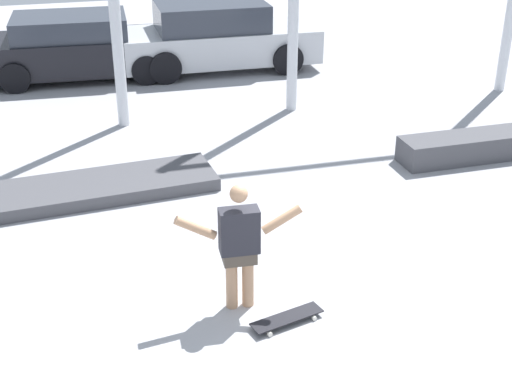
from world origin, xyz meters
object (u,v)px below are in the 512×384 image
parked_car_silver (217,37)px  manual_pad (98,187)px  parked_car_black (78,47)px  skateboarder (239,242)px  grind_box (477,146)px  skateboard (287,318)px

parked_car_silver → manual_pad: bearing=-117.0°
parked_car_black → parked_car_silver: 3.07m
skateboarder → parked_car_black: 9.47m
grind_box → manual_pad: (-6.09, 0.27, -0.11)m
parked_car_black → skateboard: bearing=-77.3°
grind_box → parked_car_silver: (-2.97, 6.20, 0.52)m
skateboard → manual_pad: bearing=99.9°
grind_box → parked_car_silver: 6.89m
skateboard → grind_box: size_ratio=0.32×
skateboard → parked_car_silver: bearing=67.0°
skateboarder → grind_box: skateboarder is taller
skateboard → manual_pad: (-1.73, 3.76, 0.03)m
skateboarder → manual_pad: skateboarder is taller
skateboarder → grind_box: bearing=36.1°
skateboarder → parked_car_black: (-1.27, 9.38, -0.14)m
skateboard → grind_box: grind_box is taller
grind_box → parked_car_silver: bearing=115.6°
manual_pad → parked_car_silver: (3.12, 5.92, 0.63)m
skateboard → parked_car_black: size_ratio=0.19×
manual_pad → parked_car_silver: parked_car_silver is taller
skateboarder → parked_car_black: size_ratio=0.34×
skateboarder → manual_pad: size_ratio=0.43×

